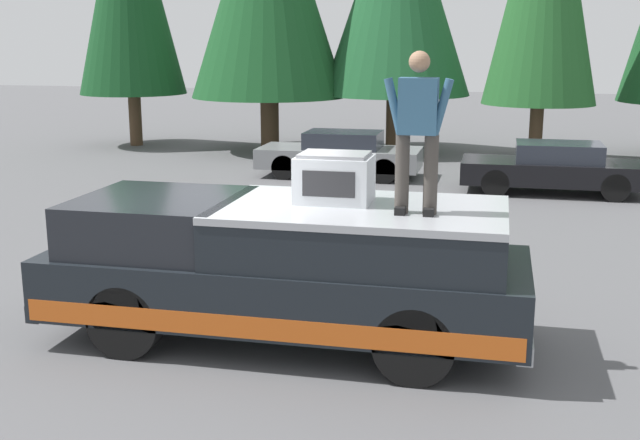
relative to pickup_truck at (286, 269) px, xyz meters
The scene contains 6 objects.
ground_plane 1.17m from the pickup_truck, 79.46° to the left, with size 90.00×90.00×0.00m, color #565659.
pickup_truck is the anchor object (origin of this frame).
compressor_unit 1.19m from the pickup_truck, 72.28° to the right, with size 0.65×0.84×0.56m.
person_on_truck_bed 2.26m from the pickup_truck, 98.69° to the right, with size 0.29×0.72×1.69m.
parked_car_black 10.68m from the pickup_truck, 19.61° to the right, with size 1.64×4.10×1.16m.
parked_car_grey 11.26m from the pickup_truck, ahead, with size 1.64×4.10×1.16m.
Camera 1 is at (-8.56, -3.10, 3.46)m, focal length 44.26 mm.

